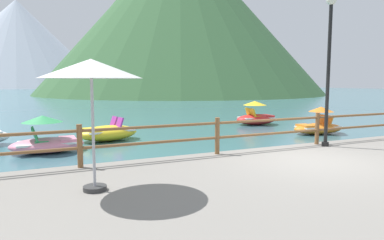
% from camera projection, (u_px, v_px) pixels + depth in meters
% --- Properties ---
extents(ground_plane, '(200.00, 200.00, 0.00)m').
position_uv_depth(ground_plane, '(85.00, 100.00, 44.44)').
color(ground_plane, '#3D6B75').
extents(dock_railing, '(23.92, 0.12, 0.95)m').
position_uv_depth(dock_railing, '(271.00, 128.00, 9.58)').
color(dock_railing, brown).
rests_on(dock_railing, promenade_dock).
extents(lamp_post, '(0.28, 0.28, 4.27)m').
position_uv_depth(lamp_post, '(329.00, 57.00, 9.75)').
color(lamp_post, black).
rests_on(lamp_post, promenade_dock).
extents(beach_umbrella, '(1.70, 1.70, 2.24)m').
position_uv_depth(beach_umbrella, '(91.00, 71.00, 5.71)').
color(beach_umbrella, '#B2B2B7').
rests_on(beach_umbrella, promenade_dock).
extents(pedal_boat_0, '(2.57, 1.83, 0.90)m').
position_uv_depth(pedal_boat_0, '(108.00, 133.00, 13.33)').
color(pedal_boat_0, yellow).
rests_on(pedal_boat_0, ground).
extents(pedal_boat_1, '(2.46, 1.38, 1.19)m').
position_uv_depth(pedal_boat_1, '(318.00, 125.00, 15.05)').
color(pedal_boat_1, orange).
rests_on(pedal_boat_1, ground).
extents(pedal_boat_2, '(2.27, 1.32, 1.20)m').
position_uv_depth(pedal_boat_2, '(47.00, 140.00, 11.07)').
color(pedal_boat_2, pink).
rests_on(pedal_boat_2, ground).
extents(pedal_boat_3, '(2.33, 1.47, 1.26)m').
position_uv_depth(pedal_boat_3, '(256.00, 117.00, 18.29)').
color(pedal_boat_3, red).
rests_on(pedal_boat_3, ground).
extents(cliff_headland, '(53.49, 53.49, 30.38)m').
position_uv_depth(cliff_headland, '(170.00, 19.00, 66.07)').
color(cliff_headland, '#386038').
rests_on(cliff_headland, ground).
extents(distant_peak, '(67.26, 67.26, 33.67)m').
position_uv_depth(distant_peak, '(18.00, 44.00, 133.51)').
color(distant_peak, '#A8B2C1').
rests_on(distant_peak, ground).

